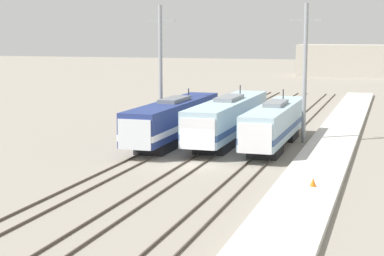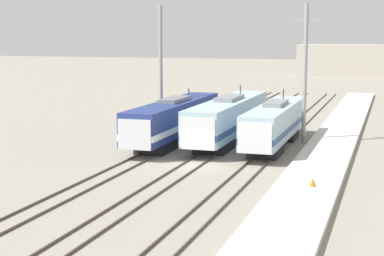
{
  "view_description": "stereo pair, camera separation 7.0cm",
  "coord_description": "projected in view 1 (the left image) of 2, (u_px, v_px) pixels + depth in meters",
  "views": [
    {
      "loc": [
        13.97,
        -44.75,
        9.69
      ],
      "look_at": [
        -0.7,
        2.0,
        2.46
      ],
      "focal_mm": 60.0,
      "sensor_mm": 36.0,
      "label": 1
    },
    {
      "loc": [
        14.04,
        -44.73,
        9.69
      ],
      "look_at": [
        -0.7,
        2.0,
        2.46
      ],
      "focal_mm": 60.0,
      "sensor_mm": 36.0,
      "label": 2
    }
  ],
  "objects": [
    {
      "name": "locomotive_far_left",
      "position": [
        173.0,
        120.0,
        56.82
      ],
      "size": [
        2.94,
        18.8,
        4.54
      ],
      "color": "black",
      "rests_on": "ground_plane"
    },
    {
      "name": "rail_pair_far_right",
      "position": [
        252.0,
        167.0,
        46.45
      ],
      "size": [
        1.51,
        120.0,
        0.15
      ],
      "color": "#4C4238",
      "rests_on": "ground_plane"
    },
    {
      "name": "catenary_tower_right",
      "position": [
        305.0,
        72.0,
        56.58
      ],
      "size": [
        2.92,
        0.37,
        12.32
      ],
      "color": "gray",
      "rests_on": "ground_plane"
    },
    {
      "name": "rail_pair_far_left",
      "position": [
        137.0,
        160.0,
        49.12
      ],
      "size": [
        1.51,
        120.0,
        0.15
      ],
      "color": "#4C4238",
      "rests_on": "ground_plane"
    },
    {
      "name": "rail_pair_center",
      "position": [
        193.0,
        164.0,
        47.79
      ],
      "size": [
        1.51,
        120.0,
        0.15
      ],
      "color": "#4C4238",
      "rests_on": "ground_plane"
    },
    {
      "name": "locomotive_center",
      "position": [
        228.0,
        119.0,
        57.3
      ],
      "size": [
        3.07,
        19.74,
        4.8
      ],
      "color": "#232326",
      "rests_on": "ground_plane"
    },
    {
      "name": "platform",
      "position": [
        317.0,
        170.0,
        45.05
      ],
      "size": [
        4.0,
        120.0,
        0.39
      ],
      "color": "beige",
      "rests_on": "ground_plane"
    },
    {
      "name": "catenary_tower_left",
      "position": [
        161.0,
        69.0,
        60.61
      ],
      "size": [
        2.92,
        0.37,
        12.32
      ],
      "color": "gray",
      "rests_on": "ground_plane"
    },
    {
      "name": "locomotive_far_right",
      "position": [
        274.0,
        124.0,
        54.47
      ],
      "size": [
        2.8,
        17.21,
        4.7
      ],
      "color": "#232326",
      "rests_on": "ground_plane"
    },
    {
      "name": "traffic_cone",
      "position": [
        313.0,
        182.0,
        39.34
      ],
      "size": [
        0.4,
        0.4,
        0.53
      ],
      "color": "orange",
      "rests_on": "platform"
    },
    {
      "name": "ground_plane",
      "position": [
        193.0,
        165.0,
        47.8
      ],
      "size": [
        400.0,
        400.0,
        0.0
      ],
      "primitive_type": "plane",
      "color": "gray"
    }
  ]
}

